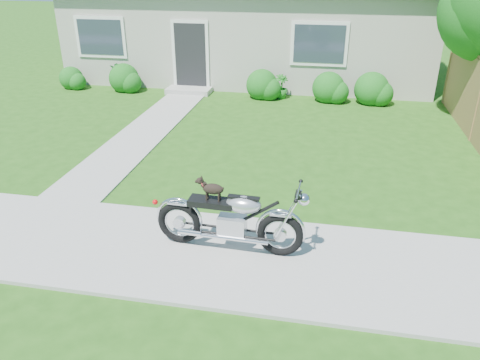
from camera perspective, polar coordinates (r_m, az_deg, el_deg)
name	(u,v)px	position (r m, az deg, el deg)	size (l,w,h in m)	color
ground	(121,244)	(7.35, -14.25, -7.55)	(80.00, 80.00, 0.00)	#235114
sidewalk	(121,243)	(7.34, -14.27, -7.42)	(24.00, 2.20, 0.04)	#9E9B93
walkway	(148,129)	(12.04, -11.17, 6.08)	(1.20, 8.00, 0.03)	#9E9B93
house	(253,12)	(17.84, 1.62, 19.78)	(12.60, 7.03, 4.50)	beige
fence	(479,102)	(12.14, 27.16, 8.50)	(0.12, 6.62, 1.90)	#9A6745
shrub_row	(249,84)	(14.65, 1.12, 11.58)	(10.49, 1.01, 1.01)	#1A6019
potted_plant_left	(124,78)	(15.90, -13.97, 12.02)	(0.75, 0.65, 0.84)	#16551E
potted_plant_right	(281,87)	(14.58, 5.04, 11.26)	(0.41, 0.41, 0.73)	#1D6A1D
motorcycle_with_dog	(232,219)	(6.69, -1.00, -4.81)	(2.22, 0.60, 1.10)	black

